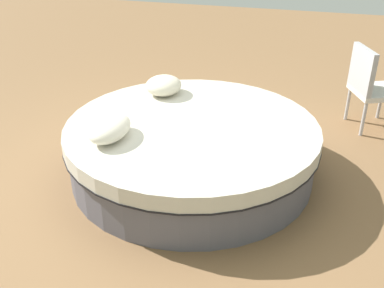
# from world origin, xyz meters

# --- Properties ---
(ground_plane) EXTENTS (16.00, 16.00, 0.00)m
(ground_plane) POSITION_xyz_m (0.00, 0.00, 0.00)
(ground_plane) COLOR olive
(round_bed) EXTENTS (2.45, 2.45, 0.54)m
(round_bed) POSITION_xyz_m (0.00, 0.00, 0.28)
(round_bed) COLOR #595966
(round_bed) RESTS_ON ground_plane
(throw_pillow_0) EXTENTS (0.43, 0.39, 0.20)m
(throw_pillow_0) POSITION_xyz_m (-0.65, -0.51, 0.64)
(throw_pillow_0) COLOR beige
(throw_pillow_0) RESTS_ON round_bed
(throw_pillow_1) EXTENTS (0.53, 0.33, 0.19)m
(throw_pillow_1) POSITION_xyz_m (0.47, -0.63, 0.64)
(throw_pillow_1) COLOR silver
(throw_pillow_1) RESTS_ON round_bed
(patio_chair) EXTENTS (0.67, 0.66, 0.98)m
(patio_chair) POSITION_xyz_m (-1.57, 1.70, 0.56)
(patio_chair) COLOR #B7B7BC
(patio_chair) RESTS_ON ground_plane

